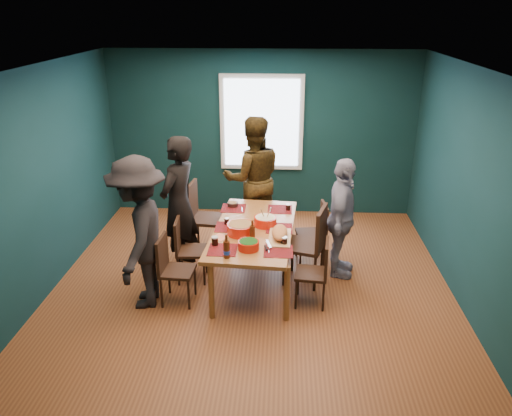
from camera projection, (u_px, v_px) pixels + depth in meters
The scene contains 26 objects.
room at pixel (253, 177), 6.11m from camera, with size 5.01×5.01×2.71m.
dining_table at pixel (254, 233), 6.27m from camera, with size 1.10×1.99×0.73m.
chair_left_far at pixel (200, 212), 7.08m from camera, with size 0.51×0.51×1.02m.
chair_left_mid at pixel (185, 245), 6.34m from camera, with size 0.40×0.40×0.84m.
chair_left_near at pixel (171, 265), 5.86m from camera, with size 0.40×0.40×0.84m.
chair_right_far at pixel (317, 228), 6.81m from camera, with size 0.43×0.43×0.85m.
chair_right_mid at pixel (312, 240), 6.23m from camera, with size 0.58×0.58×1.03m.
chair_right_near at pixel (318, 268), 5.81m from camera, with size 0.41×0.41×0.82m.
person_far_left at pixel (179, 205), 6.49m from camera, with size 0.67×0.44×1.83m, color black.
person_back at pixel (253, 178), 7.41m from camera, with size 0.91×0.71×1.86m, color black.
person_right at pixel (341, 219), 6.36m from camera, with size 0.93×0.39×1.59m, color white.
person_near_left at pixel (140, 233), 5.68m from camera, with size 1.17×0.67×1.81m, color black.
bowl_salad at pixel (240, 228), 6.05m from camera, with size 0.33×0.33×0.14m.
bowl_dumpling at pixel (265, 221), 6.29m from camera, with size 0.28×0.28×0.26m.
bowl_herbs at pixel (249, 245), 5.68m from camera, with size 0.24×0.24×0.11m.
cutting_board at pixel (280, 234), 5.93m from camera, with size 0.31×0.65×0.14m.
small_bowl at pixel (233, 204), 6.90m from camera, with size 0.15×0.15×0.06m.
beer_bottle_a at pixel (227, 249), 5.48m from camera, with size 0.08×0.08×0.28m.
beer_bottle_b at pixel (252, 233), 5.88m from camera, with size 0.07×0.07×0.25m.
cola_glass_a at pixel (215, 241), 5.77m from camera, with size 0.08×0.08×0.11m.
cola_glass_b at pixel (284, 241), 5.78m from camera, with size 0.07×0.07×0.10m.
cola_glass_c at pixel (288, 207), 6.76m from camera, with size 0.06×0.06×0.09m.
cola_glass_d at pixel (227, 221), 6.33m from camera, with size 0.06×0.06×0.09m.
napkin_a at pixel (281, 226), 6.28m from camera, with size 0.13×0.13×0.00m, color #FC896A.
napkin_b at pixel (220, 237), 5.99m from camera, with size 0.16×0.16×0.00m, color #FC896A.
napkin_c at pixel (278, 255), 5.56m from camera, with size 0.14×0.14×0.00m, color #FC896A.
Camera 1 is at (0.37, -5.52, 3.32)m, focal length 35.00 mm.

